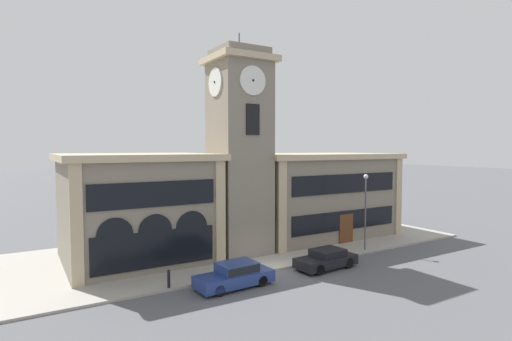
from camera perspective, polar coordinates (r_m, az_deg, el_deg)
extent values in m
plane|color=#56565B|center=(27.22, 2.90, -14.16)|extent=(300.00, 300.00, 0.00)
cube|color=#A39E93|center=(32.86, -3.89, -10.96)|extent=(40.00, 13.64, 0.15)
cube|color=gray|center=(30.27, -2.38, 1.52)|extent=(3.89, 3.89, 14.45)
cube|color=tan|center=(30.95, -2.41, 15.44)|extent=(4.59, 4.59, 0.45)
cube|color=gray|center=(31.07, -2.41, 16.38)|extent=(3.57, 3.57, 0.60)
cylinder|color=#4C4C51|center=(31.28, -2.42, 17.99)|extent=(0.10, 0.10, 1.20)
cylinder|color=silver|center=(28.92, -0.46, 12.74)|extent=(2.08, 0.10, 2.08)
cylinder|color=black|center=(28.86, -0.38, 12.76)|extent=(0.17, 0.04, 0.17)
cylinder|color=silver|center=(29.73, -5.85, 12.46)|extent=(0.10, 2.08, 2.08)
cylinder|color=black|center=(29.70, -5.98, 12.47)|extent=(0.04, 0.17, 0.17)
cube|color=black|center=(28.60, -0.46, 7.31)|extent=(1.09, 0.10, 2.20)
cube|color=gray|center=(30.14, -16.61, -5.48)|extent=(9.80, 8.57, 7.27)
cube|color=tan|center=(29.81, -16.73, 1.87)|extent=(10.50, 9.27, 0.45)
cube|color=tan|center=(25.10, -24.25, -7.39)|extent=(0.70, 0.16, 7.27)
cube|color=tan|center=(27.66, -5.09, -6.14)|extent=(0.70, 0.16, 7.27)
cube|color=black|center=(25.80, -14.25, -3.32)|extent=(8.03, 0.10, 1.60)
cube|color=black|center=(26.43, -14.14, -10.86)|extent=(7.84, 0.10, 2.33)
cylinder|color=black|center=(25.57, -19.49, -8.75)|extent=(2.15, 0.06, 2.15)
cylinder|color=black|center=(26.16, -14.17, -8.39)|extent=(2.15, 0.06, 2.15)
cylinder|color=black|center=(26.96, -9.14, -7.99)|extent=(2.15, 0.06, 2.15)
cube|color=gray|center=(37.61, 8.19, -3.74)|extent=(13.76, 8.57, 7.16)
cube|color=tan|center=(37.34, 8.23, 2.06)|extent=(14.46, 9.27, 0.45)
cube|color=tan|center=(30.27, 3.81, -5.42)|extent=(0.70, 0.16, 7.16)
cube|color=tan|center=(39.18, 19.70, -3.62)|extent=(0.70, 0.16, 7.16)
cube|color=black|center=(34.23, 12.80, -1.83)|extent=(11.28, 0.10, 1.58)
cube|color=#5B3319|center=(34.78, 12.73, -8.19)|extent=(1.50, 0.12, 2.58)
cube|color=black|center=(34.64, 12.73, -6.93)|extent=(11.28, 0.10, 1.60)
cube|color=navy|center=(24.18, -3.12, -15.14)|extent=(4.73, 2.05, 0.68)
cube|color=navy|center=(24.07, -2.74, -13.64)|extent=(2.31, 1.74, 0.59)
cube|color=black|center=(24.07, -2.74, -13.64)|extent=(2.22, 1.77, 0.44)
cylinder|color=black|center=(22.91, -5.26, -16.72)|extent=(0.66, 0.25, 0.65)
cylinder|color=black|center=(24.23, -7.15, -15.60)|extent=(0.66, 0.25, 0.65)
cylinder|color=black|center=(24.35, 0.89, -15.48)|extent=(0.66, 0.25, 0.65)
cylinder|color=black|center=(25.60, -1.22, -14.54)|extent=(0.66, 0.25, 0.65)
cube|color=black|center=(28.00, 9.94, -12.60)|extent=(4.44, 2.08, 0.64)
cube|color=black|center=(27.97, 10.22, -11.45)|extent=(2.17, 1.77, 0.47)
cube|color=black|center=(27.97, 10.22, -11.45)|extent=(2.09, 1.80, 0.35)
cylinder|color=black|center=(26.59, 9.05, -13.82)|extent=(0.72, 0.26, 0.71)
cylinder|color=black|center=(27.74, 6.69, -13.07)|extent=(0.72, 0.26, 0.71)
cylinder|color=black|center=(28.43, 13.11, -12.73)|extent=(0.72, 0.26, 0.71)
cylinder|color=black|center=(29.51, 10.74, -12.10)|extent=(0.72, 0.26, 0.71)
cylinder|color=#4C4C51|center=(32.47, 15.35, -6.08)|extent=(0.12, 0.12, 5.58)
sphere|color=silver|center=(32.13, 15.43, -0.84)|extent=(0.36, 0.36, 0.36)
cylinder|color=black|center=(24.15, -12.36, -15.03)|extent=(0.18, 0.18, 0.90)
sphere|color=black|center=(23.98, -12.37, -13.83)|extent=(0.16, 0.16, 0.16)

